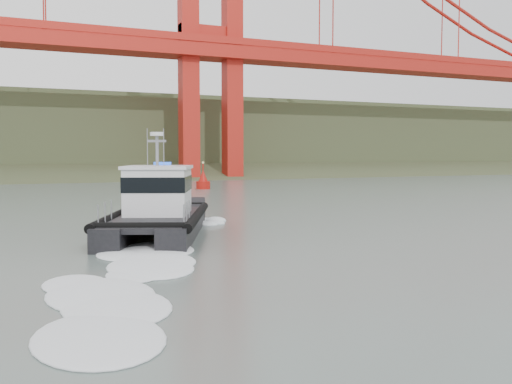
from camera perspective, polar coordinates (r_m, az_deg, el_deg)
ground at (r=23.15m, az=4.74°, el=-7.33°), size 400.00×400.00×0.00m
headlands at (r=145.92m, az=-19.35°, el=4.62°), size 500.00×105.36×27.12m
patrol_boat at (r=31.92m, az=-9.80°, el=-1.63°), size 8.64×12.84×5.86m
nav_buoy at (r=73.06m, az=-5.31°, el=1.07°), size 1.78×1.78×3.71m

